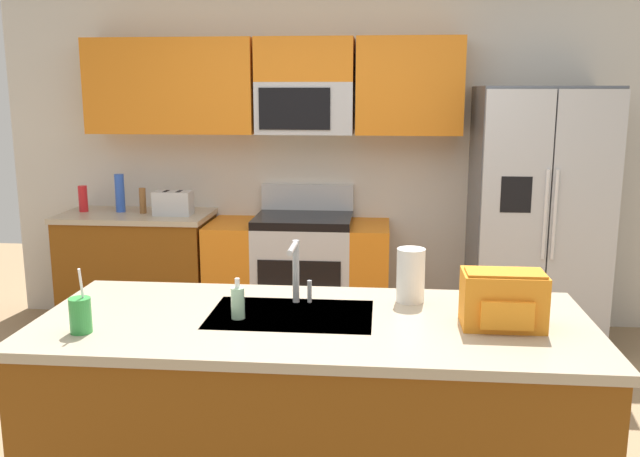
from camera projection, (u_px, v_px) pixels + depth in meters
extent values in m
plane|color=#997A56|center=(303.00, 452.00, 3.49)|extent=(9.00, 9.00, 0.00)
cube|color=beige|center=(334.00, 158.00, 5.33)|extent=(5.20, 0.10, 2.60)
cube|color=orange|center=(135.00, 86.00, 5.15)|extent=(0.70, 0.32, 0.70)
cube|color=orange|center=(217.00, 86.00, 5.10)|extent=(0.57, 0.32, 0.70)
cube|color=orange|center=(409.00, 86.00, 4.97)|extent=(0.77, 0.32, 0.70)
cube|color=#B7BABF|center=(305.00, 108.00, 5.07)|extent=(0.72, 0.32, 0.38)
cube|color=black|center=(294.00, 109.00, 4.91)|extent=(0.52, 0.01, 0.30)
cube|color=orange|center=(305.00, 60.00, 5.00)|extent=(0.72, 0.32, 0.32)
cube|color=brown|center=(139.00, 272.00, 5.30)|extent=(1.11, 0.60, 0.86)
cube|color=tan|center=(136.00, 216.00, 5.21)|extent=(1.14, 0.63, 0.04)
cube|color=#B7BABF|center=(304.00, 278.00, 5.18)|extent=(0.72, 0.60, 0.84)
cube|color=black|center=(299.00, 285.00, 4.88)|extent=(0.60, 0.01, 0.36)
cube|color=black|center=(304.00, 220.00, 5.09)|extent=(0.72, 0.60, 0.06)
cube|color=#B7BABF|center=(307.00, 197.00, 5.33)|extent=(0.72, 0.06, 0.20)
cube|color=orange|center=(234.00, 276.00, 5.23)|extent=(0.36, 0.60, 0.84)
cube|color=orange|center=(370.00, 279.00, 5.14)|extent=(0.28, 0.60, 0.84)
cube|color=#4C4F54|center=(536.00, 218.00, 4.88)|extent=(0.90, 0.70, 1.85)
cube|color=#B7BABF|center=(514.00, 227.00, 4.54)|extent=(0.44, 0.04, 1.81)
cube|color=#B7BABF|center=(583.00, 228.00, 4.50)|extent=(0.44, 0.04, 1.81)
cylinder|color=silver|center=(545.00, 215.00, 4.48)|extent=(0.02, 0.02, 0.60)
cylinder|color=silver|center=(555.00, 215.00, 4.47)|extent=(0.02, 0.02, 0.60)
cube|color=black|center=(516.00, 195.00, 4.48)|extent=(0.20, 0.00, 0.24)
cube|color=brown|center=(314.00, 424.00, 2.89)|extent=(2.23, 0.91, 0.86)
cube|color=tan|center=(314.00, 323.00, 2.80)|extent=(2.27, 0.95, 0.04)
cube|color=#B7BABF|center=(291.00, 318.00, 2.85)|extent=(0.68, 0.44, 0.03)
cube|color=#B7BABF|center=(173.00, 203.00, 5.11)|extent=(0.28, 0.16, 0.18)
cube|color=black|center=(166.00, 191.00, 5.10)|extent=(0.03, 0.11, 0.01)
cube|color=black|center=(179.00, 192.00, 5.09)|extent=(0.03, 0.11, 0.01)
cylinder|color=brown|center=(143.00, 201.00, 5.18)|extent=(0.05, 0.05, 0.19)
cylinder|color=red|center=(83.00, 199.00, 5.25)|extent=(0.07, 0.07, 0.20)
cylinder|color=blue|center=(120.00, 193.00, 5.23)|extent=(0.07, 0.07, 0.29)
cylinder|color=#B7BABF|center=(296.00, 271.00, 2.99)|extent=(0.03, 0.03, 0.28)
cylinder|color=#B7BABF|center=(293.00, 248.00, 2.86)|extent=(0.02, 0.20, 0.02)
cylinder|color=#B7BABF|center=(310.00, 291.00, 3.00)|extent=(0.02, 0.02, 0.10)
cylinder|color=green|center=(80.00, 315.00, 2.62)|extent=(0.08, 0.08, 0.14)
cylinder|color=white|center=(81.00, 286.00, 2.60)|extent=(0.01, 0.03, 0.14)
cylinder|color=#A5D8B2|center=(238.00, 303.00, 2.79)|extent=(0.06, 0.06, 0.13)
cylinder|color=white|center=(237.00, 283.00, 2.77)|extent=(0.02, 0.02, 0.04)
cylinder|color=white|center=(411.00, 275.00, 3.00)|extent=(0.12, 0.12, 0.24)
cube|color=orange|center=(503.00, 300.00, 2.68)|extent=(0.32, 0.20, 0.22)
cube|color=#C7701A|center=(505.00, 275.00, 2.64)|extent=(0.30, 0.14, 0.03)
cube|color=orange|center=(507.00, 315.00, 2.59)|extent=(0.20, 0.03, 0.11)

